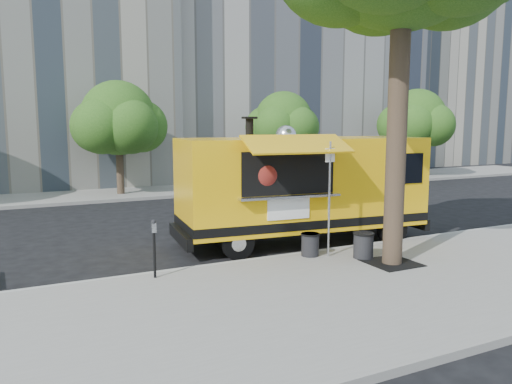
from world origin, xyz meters
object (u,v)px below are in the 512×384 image
far_tree_b (118,118)px  trash_bin_left (363,245)px  parking_meter (154,242)px  food_truck (302,185)px  far_tree_c (283,121)px  far_tree_d (417,119)px  sign_post (329,192)px  trash_bin_right (310,244)px

far_tree_b → trash_bin_left: 15.51m
parking_meter → food_truck: size_ratio=0.17×
far_tree_c → far_tree_d: size_ratio=0.92×
sign_post → food_truck: bearing=78.6°
far_tree_b → parking_meter: bearing=-98.1°
far_tree_d → trash_bin_right: size_ratio=9.45×
far_tree_b → far_tree_c: (9.00, -0.30, -0.12)m
trash_bin_left → sign_post: bearing=142.9°
parking_meter → far_tree_d: bearing=33.6°
far_tree_d → far_tree_b: bearing=179.7°
far_tree_c → trash_bin_left: bearing=-111.6°
parking_meter → trash_bin_left: 5.34m
trash_bin_right → far_tree_b: bearing=98.7°
sign_post → far_tree_b: bearing=100.1°
far_tree_c → parking_meter: size_ratio=3.90×
far_tree_d → food_truck: (-16.04, -12.11, -2.12)m
far_tree_d → trash_bin_right: 22.11m
sign_post → food_truck: size_ratio=0.39×
parking_meter → sign_post: bearing=-2.5°
sign_post → trash_bin_right: (-0.40, 0.25, -1.38)m
parking_meter → trash_bin_left: size_ratio=2.01×
food_truck → trash_bin_right: bearing=-108.7°
far_tree_b → food_truck: far_tree_b is taller
sign_post → food_truck: 2.08m
trash_bin_left → far_tree_b: bearing=102.5°
far_tree_d → trash_bin_left: size_ratio=8.50×
far_tree_b → far_tree_d: bearing=-0.3°
far_tree_c → parking_meter: (-11.00, -13.75, -2.74)m
food_truck → far_tree_c: bearing=68.8°
sign_post → trash_bin_right: 1.46m
far_tree_b → trash_bin_right: 14.56m
sign_post → parking_meter: 4.64m
sign_post → parking_meter: bearing=177.5°
far_tree_d → trash_bin_left: (-15.73, -14.69, -3.39)m
far_tree_d → food_truck: far_tree_d is taller
food_truck → trash_bin_right: 2.36m
far_tree_b → far_tree_c: size_ratio=1.06×
far_tree_b → far_tree_c: far_tree_b is taller
far_tree_d → sign_post: far_tree_d is taller
sign_post → trash_bin_left: bearing=-37.1°
food_truck → trash_bin_left: 2.89m
food_truck → trash_bin_left: food_truck is taller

